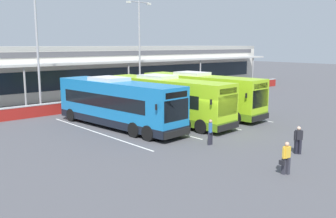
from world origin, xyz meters
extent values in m
plane|color=#4C4C51|center=(0.00, 0.00, 0.00)|extent=(200.00, 200.00, 0.00)
cube|color=beige|center=(0.00, 27.00, 2.75)|extent=(70.00, 10.00, 5.50)
cube|color=#19232D|center=(0.00, 21.98, 2.30)|extent=(66.00, 0.08, 2.20)
cube|color=#4C4C51|center=(0.00, 21.97, 5.15)|extent=(68.00, 0.08, 0.60)
cube|color=beige|center=(0.00, 20.50, 4.20)|extent=(67.00, 3.00, 0.24)
cube|color=gray|center=(0.00, 27.00, 5.75)|extent=(70.00, 10.00, 0.50)
cylinder|color=#999999|center=(-6.20, 19.30, 2.10)|extent=(0.20, 0.20, 4.20)
cylinder|color=#999999|center=(6.20, 19.30, 2.10)|extent=(0.20, 0.20, 4.20)
cylinder|color=#999999|center=(18.60, 19.30, 2.10)|extent=(0.20, 0.20, 4.20)
cylinder|color=#999999|center=(31.00, 19.30, 2.10)|extent=(0.20, 0.20, 4.20)
cube|color=maroon|center=(0.00, 14.50, 0.50)|extent=(60.00, 0.36, 1.00)
cube|color=#B2B2B2|center=(0.00, 14.50, 1.05)|extent=(60.00, 0.40, 0.10)
cube|color=#1972B7|center=(-4.19, 6.29, 1.91)|extent=(3.50, 12.17, 3.19)
cube|color=black|center=(-4.19, 6.29, 0.59)|extent=(3.52, 12.19, 0.56)
cube|color=black|center=(-4.22, 6.69, 2.15)|extent=(3.34, 9.78, 0.96)
cube|color=black|center=(-3.71, 0.36, 2.05)|extent=(2.31, 0.28, 1.40)
cube|color=black|center=(-3.71, 0.35, 3.05)|extent=(2.05, 0.24, 0.40)
cube|color=silver|center=(-4.27, 7.29, 3.64)|extent=(2.27, 2.95, 0.28)
cube|color=black|center=(-3.70, 0.25, 0.55)|extent=(2.45, 0.36, 0.44)
cube|color=black|center=(-2.29, 0.83, 2.40)|extent=(0.09, 0.13, 0.36)
cube|color=black|center=(-5.19, 0.59, 2.40)|extent=(0.09, 0.13, 0.36)
cylinder|color=black|center=(-3.36, 10.97, 0.52)|extent=(0.40, 1.06, 1.04)
cylinder|color=black|center=(-5.74, 10.78, 0.52)|extent=(0.40, 1.06, 1.04)
cylinder|color=black|center=(-2.74, 3.20, 0.52)|extent=(0.40, 1.06, 1.04)
cylinder|color=black|center=(-5.12, 3.01, 0.52)|extent=(0.40, 1.06, 1.04)
cylinder|color=black|center=(-2.63, 1.80, 0.52)|extent=(0.40, 1.06, 1.04)
cylinder|color=black|center=(-5.01, 1.61, 0.52)|extent=(0.40, 1.06, 1.04)
cube|color=#9ED11E|center=(-0.13, 5.37, 1.91)|extent=(3.50, 12.17, 3.19)
cube|color=#598419|center=(-0.13, 5.37, 0.59)|extent=(3.52, 12.19, 0.56)
cube|color=black|center=(-0.16, 5.77, 2.15)|extent=(3.34, 9.78, 0.96)
cube|color=black|center=(0.35, -0.56, 2.05)|extent=(2.31, 0.28, 1.40)
cube|color=black|center=(0.35, -0.57, 3.05)|extent=(2.05, 0.24, 0.40)
cube|color=silver|center=(-0.21, 6.37, 3.64)|extent=(2.27, 2.95, 0.28)
cube|color=black|center=(0.35, -0.67, 0.55)|extent=(2.45, 0.36, 0.44)
cube|color=black|center=(1.77, -0.09, 2.40)|extent=(0.09, 0.13, 0.36)
cube|color=black|center=(-1.13, -0.33, 2.40)|extent=(0.09, 0.13, 0.36)
cylinder|color=black|center=(0.69, 10.05, 0.52)|extent=(0.40, 1.06, 1.04)
cylinder|color=black|center=(-1.69, 9.86, 0.52)|extent=(0.40, 1.06, 1.04)
cylinder|color=black|center=(1.32, 2.28, 0.52)|extent=(0.40, 1.06, 1.04)
cylinder|color=black|center=(-1.07, 2.09, 0.52)|extent=(0.40, 1.06, 1.04)
cylinder|color=black|center=(1.43, 0.88, 0.52)|extent=(0.40, 1.06, 1.04)
cylinder|color=black|center=(-0.95, 0.69, 0.52)|extent=(0.40, 1.06, 1.04)
cube|color=#9ED11E|center=(4.33, 5.78, 1.91)|extent=(3.50, 12.17, 3.19)
cube|color=#598419|center=(4.33, 5.78, 0.59)|extent=(3.52, 12.19, 0.56)
cube|color=black|center=(4.30, 6.18, 2.15)|extent=(3.34, 9.78, 0.96)
cube|color=black|center=(4.80, -0.15, 2.05)|extent=(2.31, 0.28, 1.40)
cube|color=black|center=(4.80, -0.16, 3.05)|extent=(2.05, 0.24, 0.40)
cube|color=silver|center=(4.25, 6.78, 3.64)|extent=(2.27, 2.95, 0.28)
cube|color=black|center=(4.81, -0.26, 0.55)|extent=(2.45, 0.36, 0.44)
cube|color=black|center=(6.22, 0.31, 2.40)|extent=(0.09, 0.13, 0.36)
cube|color=black|center=(3.32, 0.08, 2.40)|extent=(0.09, 0.13, 0.36)
cylinder|color=black|center=(5.15, 10.46, 0.52)|extent=(0.40, 1.06, 1.04)
cylinder|color=black|center=(2.77, 10.27, 0.52)|extent=(0.40, 1.06, 1.04)
cylinder|color=black|center=(5.77, 2.69, 0.52)|extent=(0.40, 1.06, 1.04)
cylinder|color=black|center=(3.39, 2.49, 0.52)|extent=(0.40, 1.06, 1.04)
cylinder|color=black|center=(5.89, 1.29, 0.52)|extent=(0.40, 1.06, 1.04)
cylinder|color=black|center=(3.50, 1.10, 0.52)|extent=(0.40, 1.06, 1.04)
cube|color=silver|center=(-6.30, 6.00, 0.00)|extent=(0.14, 13.00, 0.01)
cube|color=silver|center=(-2.10, 6.00, 0.00)|extent=(0.14, 13.00, 0.01)
cube|color=silver|center=(2.10, 6.00, 0.00)|extent=(0.14, 13.00, 0.01)
cube|color=silver|center=(6.30, 6.00, 0.00)|extent=(0.14, 13.00, 0.01)
cube|color=#33333D|center=(-4.07, -7.71, 0.42)|extent=(0.16, 0.19, 0.84)
cube|color=#33333D|center=(-3.93, -7.84, 0.42)|extent=(0.16, 0.19, 0.84)
cube|color=gold|center=(-4.00, -7.77, 1.12)|extent=(0.36, 0.26, 0.56)
cube|color=gold|center=(-4.22, -7.75, 1.09)|extent=(0.10, 0.11, 0.54)
cube|color=gold|center=(-3.78, -7.80, 1.09)|extent=(0.10, 0.11, 0.54)
sphere|color=tan|center=(-4.00, -7.77, 1.51)|extent=(0.22, 0.22, 0.22)
cube|color=black|center=(-4.28, -7.72, 0.63)|extent=(0.15, 0.29, 0.22)
cylinder|color=black|center=(-4.28, -7.72, 0.81)|extent=(0.02, 0.02, 0.16)
cube|color=black|center=(-2.80, -1.72, 0.42)|extent=(0.22, 0.23, 0.84)
cube|color=black|center=(-2.60, -1.71, 0.42)|extent=(0.22, 0.23, 0.84)
cube|color=#2D5693|center=(-2.70, -1.71, 1.12)|extent=(0.40, 0.39, 0.56)
cube|color=#2D5693|center=(-2.87, -1.86, 1.09)|extent=(0.13, 0.13, 0.54)
cube|color=#2D5693|center=(-2.54, -1.57, 1.09)|extent=(0.13, 0.13, 0.54)
sphere|color=tan|center=(-2.70, -1.71, 1.51)|extent=(0.22, 0.22, 0.22)
cube|color=black|center=(-0.46, -6.31, 0.42)|extent=(0.21, 0.22, 0.84)
cube|color=black|center=(-0.37, -6.48, 0.42)|extent=(0.21, 0.22, 0.84)
cube|color=black|center=(-0.41, -6.40, 1.12)|extent=(0.40, 0.35, 0.56)
cube|color=black|center=(-0.61, -6.30, 1.09)|extent=(0.13, 0.13, 0.54)
cube|color=black|center=(-0.22, -6.49, 1.09)|extent=(0.13, 0.13, 0.54)
sphere|color=#DBB293|center=(-0.41, -6.40, 1.51)|extent=(0.22, 0.22, 0.22)
cylinder|color=#9E9EA3|center=(-6.08, 16.07, 5.50)|extent=(0.20, 0.20, 11.00)
cylinder|color=#9E9EA3|center=(6.08, 16.95, 5.50)|extent=(0.20, 0.20, 11.00)
cylinder|color=#9E9EA3|center=(6.08, 16.95, 10.85)|extent=(2.80, 0.10, 0.10)
cube|color=silver|center=(4.68, 16.95, 10.75)|extent=(0.44, 0.28, 0.20)
cube|color=silver|center=(7.48, 16.95, 10.75)|extent=(0.44, 0.28, 0.20)
camera|label=1|loc=(-19.77, -16.86, 6.23)|focal=39.76mm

